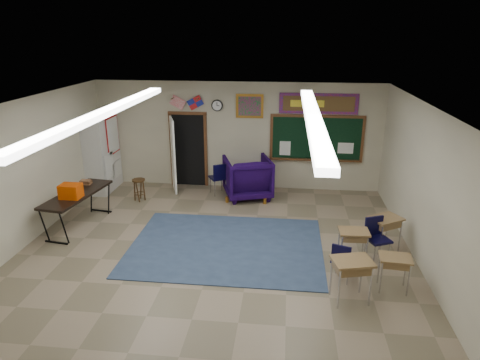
# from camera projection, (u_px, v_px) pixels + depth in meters

# --- Properties ---
(floor) EXTENTS (9.00, 9.00, 0.00)m
(floor) POSITION_uv_depth(u_px,v_px,m) (210.00, 265.00, 8.27)
(floor) COLOR #86745C
(floor) RESTS_ON ground
(back_wall) EXTENTS (8.00, 0.04, 3.00)m
(back_wall) POSITION_uv_depth(u_px,v_px,m) (237.00, 136.00, 11.99)
(back_wall) COLOR beige
(back_wall) RESTS_ON floor
(left_wall) EXTENTS (0.04, 9.00, 3.00)m
(left_wall) POSITION_uv_depth(u_px,v_px,m) (3.00, 185.00, 8.19)
(left_wall) COLOR beige
(left_wall) RESTS_ON floor
(right_wall) EXTENTS (0.04, 9.00, 3.00)m
(right_wall) POSITION_uv_depth(u_px,v_px,m) (437.00, 202.00, 7.35)
(right_wall) COLOR beige
(right_wall) RESTS_ON floor
(ceiling) EXTENTS (8.00, 9.00, 0.04)m
(ceiling) POSITION_uv_depth(u_px,v_px,m) (206.00, 111.00, 7.28)
(ceiling) COLOR silver
(ceiling) RESTS_ON back_wall
(area_rug) EXTENTS (4.00, 3.00, 0.02)m
(area_rug) POSITION_uv_depth(u_px,v_px,m) (226.00, 246.00, 8.99)
(area_rug) COLOR #374A69
(area_rug) RESTS_ON floor
(fluorescent_strips) EXTENTS (3.86, 6.00, 0.10)m
(fluorescent_strips) POSITION_uv_depth(u_px,v_px,m) (206.00, 114.00, 7.30)
(fluorescent_strips) COLOR white
(fluorescent_strips) RESTS_ON ceiling
(doorway) EXTENTS (1.10, 0.89, 2.16)m
(doorway) POSITION_uv_depth(u_px,v_px,m) (184.00, 151.00, 12.16)
(doorway) COLOR black
(doorway) RESTS_ON back_wall
(chalkboard) EXTENTS (2.55, 0.14, 1.30)m
(chalkboard) POSITION_uv_depth(u_px,v_px,m) (316.00, 140.00, 11.74)
(chalkboard) COLOR #583119
(chalkboard) RESTS_ON back_wall
(bulletin_board) EXTENTS (2.10, 0.05, 0.55)m
(bulletin_board) POSITION_uv_depth(u_px,v_px,m) (319.00, 104.00, 11.42)
(bulletin_board) COLOR red
(bulletin_board) RESTS_ON back_wall
(framed_art_print) EXTENTS (0.75, 0.05, 0.65)m
(framed_art_print) POSITION_uv_depth(u_px,v_px,m) (250.00, 106.00, 11.64)
(framed_art_print) COLOR #A76E20
(framed_art_print) RESTS_ON back_wall
(wall_clock) EXTENTS (0.32, 0.05, 0.32)m
(wall_clock) POSITION_uv_depth(u_px,v_px,m) (217.00, 105.00, 11.74)
(wall_clock) COLOR black
(wall_clock) RESTS_ON back_wall
(wall_flags) EXTENTS (1.16, 0.06, 0.70)m
(wall_flags) POSITION_uv_depth(u_px,v_px,m) (186.00, 100.00, 11.76)
(wall_flags) COLOR red
(wall_flags) RESTS_ON back_wall
(storage_cabinet) EXTENTS (0.59, 1.25, 2.20)m
(storage_cabinet) POSITION_uv_depth(u_px,v_px,m) (102.00, 152.00, 11.90)
(storage_cabinet) COLOR beige
(storage_cabinet) RESTS_ON floor
(wingback_armchair) EXTENTS (1.49, 1.51, 1.10)m
(wingback_armchair) POSITION_uv_depth(u_px,v_px,m) (248.00, 177.00, 11.52)
(wingback_armchair) COLOR #150532
(wingback_armchair) RESTS_ON floor
(student_chair_reading) EXTENTS (0.62, 0.62, 0.91)m
(student_chair_reading) POSITION_uv_depth(u_px,v_px,m) (218.00, 178.00, 11.76)
(student_chair_reading) COLOR black
(student_chair_reading) RESTS_ON floor
(student_chair_desk_a) EXTENTS (0.49, 0.49, 0.76)m
(student_chair_desk_a) POSITION_uv_depth(u_px,v_px,m) (343.00, 261.00, 7.69)
(student_chair_desk_a) COLOR black
(student_chair_desk_a) RESTS_ON floor
(student_chair_desk_b) EXTENTS (0.57, 0.57, 0.86)m
(student_chair_desk_b) POSITION_uv_depth(u_px,v_px,m) (378.00, 241.00, 8.32)
(student_chair_desk_b) COLOR black
(student_chair_desk_b) RESTS_ON floor
(student_desk_front_left) EXTENTS (0.58, 0.45, 0.68)m
(student_desk_front_left) POSITION_uv_depth(u_px,v_px,m) (353.00, 245.00, 8.26)
(student_desk_front_left) COLOR brown
(student_desk_front_left) RESTS_ON floor
(student_desk_front_right) EXTENTS (0.77, 0.72, 0.74)m
(student_desk_front_right) POSITION_uv_depth(u_px,v_px,m) (384.00, 232.00, 8.70)
(student_desk_front_right) COLOR brown
(student_desk_front_right) RESTS_ON floor
(student_desk_back_left) EXTENTS (0.73, 0.62, 0.77)m
(student_desk_back_left) POSITION_uv_depth(u_px,v_px,m) (351.00, 278.00, 7.06)
(student_desk_back_left) COLOR brown
(student_desk_back_left) RESTS_ON floor
(student_desk_back_right) EXTENTS (0.57, 0.44, 0.64)m
(student_desk_back_right) POSITION_uv_depth(u_px,v_px,m) (394.00, 271.00, 7.38)
(student_desk_back_right) COLOR brown
(student_desk_back_right) RESTS_ON floor
(folding_table) EXTENTS (0.93, 2.06, 1.13)m
(folding_table) POSITION_uv_depth(u_px,v_px,m) (78.00, 208.00, 9.77)
(folding_table) COLOR black
(folding_table) RESTS_ON floor
(wooden_stool) EXTENTS (0.34, 0.34, 0.59)m
(wooden_stool) POSITION_uv_depth(u_px,v_px,m) (139.00, 190.00, 11.34)
(wooden_stool) COLOR #442D14
(wooden_stool) RESTS_ON floor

